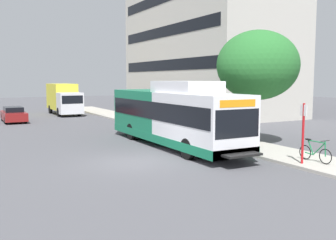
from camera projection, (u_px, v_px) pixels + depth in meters
name	position (u px, v px, depth m)	size (l,w,h in m)	color
ground_plane	(85.00, 139.00, 24.39)	(120.00, 120.00, 0.00)	#4C4C51
sidewalk_curb	(195.00, 134.00, 25.93)	(3.00, 56.00, 0.14)	#A8A399
transit_bus	(173.00, 116.00, 21.52)	(2.58, 12.25, 3.65)	white
bus_stop_sign_pole	(303.00, 129.00, 16.42)	(0.10, 0.36, 2.60)	red
bicycle_parked	(315.00, 152.00, 16.86)	(0.52, 1.76, 1.02)	black
street_tree_near_stop	(258.00, 65.00, 21.60)	(4.59, 4.59, 6.34)	#4C3823
parked_car_far_lane	(14.00, 114.00, 33.78)	(1.80, 4.50, 1.33)	maroon
box_truck_background	(64.00, 98.00, 40.82)	(2.32, 7.01, 3.25)	silver
lattice_comm_tower	(140.00, 31.00, 54.59)	(1.10, 1.10, 31.54)	#B7B7BC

